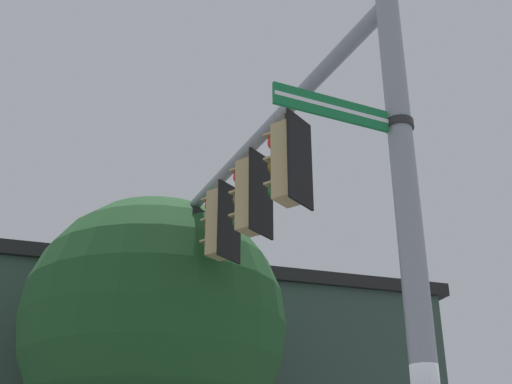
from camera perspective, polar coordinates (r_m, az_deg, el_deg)
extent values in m
cylinder|color=gray|center=(6.07, 12.99, -5.67)|extent=(0.23, 0.23, 6.76)
cylinder|color=gray|center=(9.68, 0.19, 4.48)|extent=(3.22, 5.58, 0.19)
cylinder|color=black|center=(8.89, 2.65, 5.97)|extent=(0.08, 0.08, 0.18)
cube|color=tan|center=(8.59, 2.73, 2.44)|extent=(0.36, 0.30, 1.05)
sphere|color=red|center=(8.85, 1.66, 4.13)|extent=(0.22, 0.22, 0.22)
cube|color=tan|center=(8.91, 1.55, 4.66)|extent=(0.24, 0.20, 0.03)
sphere|color=brown|center=(8.69, 1.69, 2.11)|extent=(0.22, 0.22, 0.22)
cube|color=tan|center=(8.74, 1.57, 2.66)|extent=(0.24, 0.20, 0.03)
sphere|color=#0F4C19|center=(8.53, 1.72, 0.01)|extent=(0.22, 0.22, 0.22)
cube|color=tan|center=(8.59, 1.60, 0.58)|extent=(0.24, 0.20, 0.03)
cube|color=black|center=(8.51, 3.69, 2.75)|extent=(0.54, 0.03, 1.22)
cylinder|color=black|center=(9.77, -0.39, 2.92)|extent=(0.08, 0.08, 0.18)
cube|color=tan|center=(9.50, -0.41, -0.37)|extent=(0.36, 0.30, 1.05)
sphere|color=red|center=(9.75, -1.29, 1.24)|extent=(0.22, 0.22, 0.22)
cube|color=tan|center=(9.81, -1.38, 1.73)|extent=(0.24, 0.20, 0.03)
sphere|color=brown|center=(9.61, -1.31, -0.64)|extent=(0.22, 0.22, 0.22)
cube|color=tan|center=(9.66, -1.40, -0.13)|extent=(0.24, 0.20, 0.03)
sphere|color=#0F4C19|center=(9.47, -1.33, -2.57)|extent=(0.22, 0.22, 0.22)
cube|color=tan|center=(9.52, -1.42, -2.05)|extent=(0.24, 0.20, 0.03)
cube|color=black|center=(9.41, 0.43, -0.12)|extent=(0.54, 0.03, 1.22)
cylinder|color=black|center=(10.70, -2.91, 0.38)|extent=(0.08, 0.08, 0.18)
cube|color=tan|center=(10.46, -2.98, -2.67)|extent=(0.36, 0.30, 1.05)
sphere|color=red|center=(10.70, -3.73, -1.16)|extent=(0.22, 0.22, 0.22)
cube|color=tan|center=(10.75, -3.80, -0.70)|extent=(0.24, 0.20, 0.03)
sphere|color=brown|center=(10.57, -3.78, -2.90)|extent=(0.22, 0.22, 0.22)
cube|color=tan|center=(10.62, -3.85, -2.42)|extent=(0.24, 0.20, 0.03)
sphere|color=#0F4C19|center=(10.44, -3.83, -4.68)|extent=(0.22, 0.22, 0.22)
cube|color=tan|center=(10.49, -3.90, -4.19)|extent=(0.24, 0.20, 0.03)
cube|color=black|center=(10.36, -2.25, -2.47)|extent=(0.54, 0.03, 1.22)
cylinder|color=black|center=(11.67, -5.02, -1.75)|extent=(0.08, 0.08, 0.18)
cube|color=tan|center=(11.44, -5.13, -4.59)|extent=(0.36, 0.30, 1.05)
sphere|color=red|center=(11.68, -5.77, -3.16)|extent=(0.22, 0.22, 0.22)
cube|color=tan|center=(11.73, -5.82, -2.73)|extent=(0.24, 0.20, 0.03)
sphere|color=brown|center=(11.56, -5.84, -4.77)|extent=(0.22, 0.22, 0.22)
cube|color=tan|center=(11.60, -5.89, -4.33)|extent=(0.24, 0.20, 0.03)
sphere|color=#0F4C19|center=(11.44, -5.92, -6.42)|extent=(0.22, 0.22, 0.22)
cube|color=tan|center=(11.49, -5.97, -5.96)|extent=(0.24, 0.20, 0.03)
cube|color=black|center=(11.34, -4.47, -4.42)|extent=(0.54, 0.03, 1.22)
cube|color=#147238|center=(6.26, 6.39, 7.00)|extent=(1.06, 0.61, 0.22)
cube|color=white|center=(6.25, 6.52, 7.04)|extent=(1.05, 0.59, 0.04)
cylinder|color=#262626|center=(6.63, 11.88, 5.47)|extent=(0.27, 0.27, 0.08)
cube|color=black|center=(17.83, -7.31, -9.22)|extent=(13.79, 12.59, 0.30)
sphere|color=#1E4C23|center=(12.42, -8.50, -11.14)|extent=(4.68, 4.68, 4.68)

